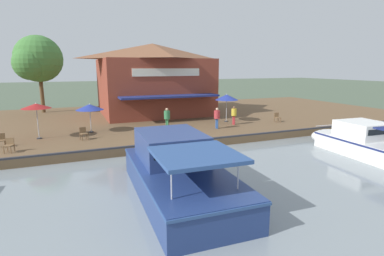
% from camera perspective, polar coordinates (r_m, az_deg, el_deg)
% --- Properties ---
extents(ground_plane, '(220.00, 220.00, 0.00)m').
position_cam_1_polar(ground_plane, '(19.86, -2.68, -4.52)').
color(ground_plane, '#4C5B47').
extents(quay_deck, '(22.00, 56.00, 0.60)m').
position_cam_1_polar(quay_deck, '(30.13, -9.81, 1.43)').
color(quay_deck, brown).
rests_on(quay_deck, ground).
extents(quay_edge_fender, '(0.20, 50.40, 0.10)m').
position_cam_1_polar(quay_edge_fender, '(19.78, -2.79, -2.64)').
color(quay_edge_fender, '#2D2D33').
rests_on(quay_edge_fender, quay_deck).
extents(waterfront_restaurant, '(11.57, 11.21, 7.30)m').
position_cam_1_polar(waterfront_restaurant, '(32.49, -7.37, 9.34)').
color(waterfront_restaurant, brown).
rests_on(waterfront_restaurant, quay_deck).
extents(patio_umbrella_mid_patio_left, '(2.04, 2.04, 2.20)m').
position_cam_1_polar(patio_umbrella_mid_patio_left, '(23.82, -18.92, 3.80)').
color(patio_umbrella_mid_patio_left, '#B7B7B7').
rests_on(patio_umbrella_mid_patio_left, quay_deck).
extents(patio_umbrella_far_corner, '(2.08, 2.08, 2.52)m').
position_cam_1_polar(patio_umbrella_far_corner, '(27.25, 6.63, 5.84)').
color(patio_umbrella_far_corner, '#B7B7B7').
rests_on(patio_umbrella_far_corner, quay_deck).
extents(patio_umbrella_by_entrance, '(1.93, 1.93, 2.50)m').
position_cam_1_polar(patio_umbrella_by_entrance, '(23.02, -27.57, 3.73)').
color(patio_umbrella_by_entrance, '#B7B7B7').
rests_on(patio_umbrella_by_entrance, quay_deck).
extents(cafe_chair_back_row_seat, '(0.54, 0.54, 0.85)m').
position_cam_1_polar(cafe_chair_back_row_seat, '(21.78, -19.98, -0.86)').
color(cafe_chair_back_row_seat, brown).
rests_on(cafe_chair_back_row_seat, quay_deck).
extents(cafe_chair_under_first_umbrella, '(0.47, 0.47, 0.85)m').
position_cam_1_polar(cafe_chair_under_first_umbrella, '(22.05, -32.59, -1.85)').
color(cafe_chair_under_first_umbrella, brown).
rests_on(cafe_chair_under_first_umbrella, quay_deck).
extents(cafe_chair_beside_entrance, '(0.48, 0.48, 0.85)m').
position_cam_1_polar(cafe_chair_beside_entrance, '(28.15, 15.93, 2.06)').
color(cafe_chair_beside_entrance, brown).
rests_on(cafe_chair_beside_entrance, quay_deck).
extents(cafe_chair_far_corner_seat, '(0.56, 0.56, 0.85)m').
position_cam_1_polar(cafe_chair_far_corner_seat, '(20.41, -31.46, -2.67)').
color(cafe_chair_far_corner_seat, brown).
rests_on(cafe_chair_far_corner_seat, quay_deck).
extents(person_at_quay_edge, '(0.48, 0.48, 1.69)m').
position_cam_1_polar(person_at_quay_edge, '(24.16, 4.78, 2.37)').
color(person_at_quay_edge, '#2D5193').
rests_on(person_at_quay_edge, quay_deck).
extents(person_mid_patio, '(0.45, 0.45, 1.60)m').
position_cam_1_polar(person_mid_patio, '(26.05, 8.00, 2.80)').
color(person_mid_patio, '#B23338').
rests_on(person_mid_patio, quay_deck).
extents(person_near_entrance, '(0.48, 0.48, 1.69)m').
position_cam_1_polar(person_near_entrance, '(24.00, -4.79, 2.32)').
color(person_near_entrance, '#337547').
rests_on(person_near_entrance, quay_deck).
extents(motorboat_mid_row, '(9.50, 3.76, 2.50)m').
position_cam_1_polar(motorboat_mid_row, '(13.64, -3.49, -7.67)').
color(motorboat_mid_row, navy).
rests_on(motorboat_mid_row, river_water).
extents(motorboat_fourth_along, '(9.02, 3.62, 2.10)m').
position_cam_1_polar(motorboat_fourth_along, '(21.72, 30.39, -2.55)').
color(motorboat_fourth_along, white).
rests_on(motorboat_fourth_along, river_water).
extents(tree_upstream_bank, '(5.17, 4.93, 8.23)m').
position_cam_1_polar(tree_upstream_bank, '(36.35, -27.52, 11.41)').
color(tree_upstream_bank, brown).
rests_on(tree_upstream_bank, quay_deck).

